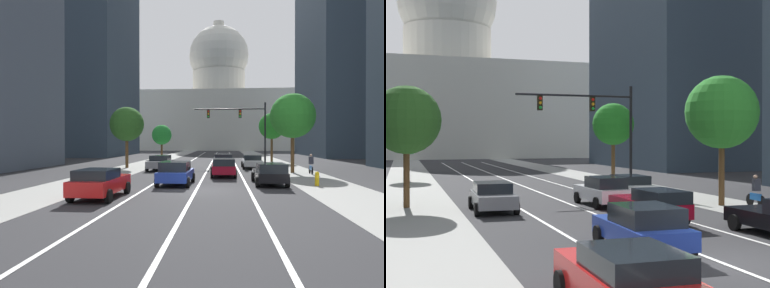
# 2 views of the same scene
# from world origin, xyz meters

# --- Properties ---
(ground_plane) EXTENTS (400.00, 400.00, 0.00)m
(ground_plane) POSITION_xyz_m (0.00, 40.00, 0.00)
(ground_plane) COLOR #2B2B2D
(sidewalk_left) EXTENTS (4.10, 130.00, 0.01)m
(sidewalk_left) POSITION_xyz_m (-8.06, 35.00, 0.01)
(sidewalk_left) COLOR gray
(sidewalk_left) RESTS_ON ground
(sidewalk_right) EXTENTS (4.10, 130.00, 0.01)m
(sidewalk_right) POSITION_xyz_m (8.06, 35.00, 0.01)
(sidewalk_right) COLOR gray
(sidewalk_right) RESTS_ON ground
(lane_stripe_left) EXTENTS (0.16, 90.00, 0.01)m
(lane_stripe_left) POSITION_xyz_m (-3.00, 25.00, 0.01)
(lane_stripe_left) COLOR white
(lane_stripe_left) RESTS_ON ground
(lane_stripe_center) EXTENTS (0.16, 90.00, 0.01)m
(lane_stripe_center) POSITION_xyz_m (0.00, 25.00, 0.01)
(lane_stripe_center) COLOR white
(lane_stripe_center) RESTS_ON ground
(lane_stripe_right) EXTENTS (0.16, 90.00, 0.01)m
(lane_stripe_right) POSITION_xyz_m (3.00, 25.00, 0.01)
(lane_stripe_right) COLOR white
(lane_stripe_right) RESTS_ON ground
(capitol_building) EXTENTS (50.96, 25.44, 41.91)m
(capitol_building) POSITION_xyz_m (0.00, 95.39, 14.72)
(capitol_building) COLOR beige
(capitol_building) RESTS_ON ground
(car_silver) EXTENTS (2.11, 4.67, 1.38)m
(car_silver) POSITION_xyz_m (4.50, 16.76, 0.74)
(car_silver) COLOR #B2B5BA
(car_silver) RESTS_ON ground
(car_crimson) EXTENTS (2.11, 4.77, 1.47)m
(car_crimson) POSITION_xyz_m (1.51, 7.79, 0.77)
(car_crimson) COLOR maroon
(car_crimson) RESTS_ON ground
(car_white) EXTENTS (2.06, 4.36, 1.59)m
(car_white) POSITION_xyz_m (1.51, 13.65, 0.82)
(car_white) COLOR silver
(car_white) RESTS_ON ground
(car_blue) EXTENTS (2.20, 4.33, 1.51)m
(car_blue) POSITION_xyz_m (-1.50, 2.29, 0.79)
(car_blue) COLOR #1E389E
(car_blue) RESTS_ON ground
(car_red) EXTENTS (2.08, 4.32, 1.46)m
(car_red) POSITION_xyz_m (-4.51, -3.27, 0.77)
(car_red) COLOR red
(car_red) RESTS_ON ground
(car_gray) EXTENTS (2.18, 4.39, 1.45)m
(car_gray) POSITION_xyz_m (-4.50, 13.29, 0.76)
(car_gray) COLOR slate
(car_gray) RESTS_ON ground
(traffic_signal_mast) EXTENTS (8.22, 0.39, 7.25)m
(traffic_signal_mast) POSITION_xyz_m (3.80, 20.71, 5.08)
(traffic_signal_mast) COLOR black
(traffic_signal_mast) RESTS_ON ground
(cyclist) EXTENTS (0.37, 1.70, 1.72)m
(cyclist) POSITION_xyz_m (8.96, 10.52, 0.85)
(cyclist) COLOR black
(cyclist) RESTS_ON ground
(street_tree_near_left) EXTENTS (3.17, 3.17, 5.42)m
(street_tree_near_left) POSITION_xyz_m (-8.29, 35.54, 3.81)
(street_tree_near_left) COLOR #51381E
(street_tree_near_left) RESTS_ON ground
(street_tree_mid_left) EXTENTS (3.60, 3.60, 6.41)m
(street_tree_mid_left) POSITION_xyz_m (-8.56, 16.09, 4.59)
(street_tree_mid_left) COLOR #51381E
(street_tree_mid_left) RESTS_ON ground
(street_tree_near_right) EXTENTS (3.97, 3.97, 7.05)m
(street_tree_near_right) POSITION_xyz_m (7.65, 11.72, 5.04)
(street_tree_near_right) COLOR #51381E
(street_tree_near_right) RESTS_ON ground
(street_tree_far_right) EXTENTS (3.52, 3.52, 6.62)m
(street_tree_far_right) POSITION_xyz_m (8.08, 28.32, 4.83)
(street_tree_far_right) COLOR #51381E
(street_tree_far_right) RESTS_ON ground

